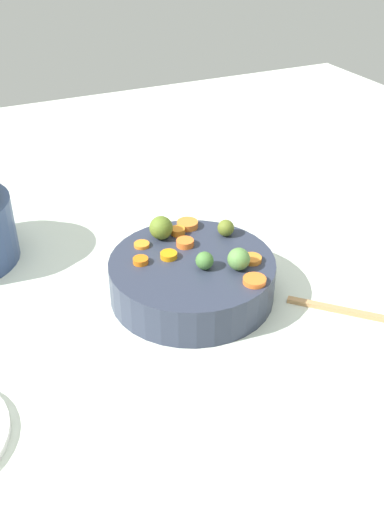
% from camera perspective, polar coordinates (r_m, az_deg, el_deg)
% --- Properties ---
extents(tabletop, '(2.40, 2.40, 0.02)m').
position_cam_1_polar(tabletop, '(1.01, -1.54, -5.44)').
color(tabletop, silver).
rests_on(tabletop, ground).
extents(serving_bowl_carrots, '(0.29, 0.29, 0.07)m').
position_cam_1_polar(serving_bowl_carrots, '(1.01, -0.00, -2.16)').
color(serving_bowl_carrots, '#2B3245').
rests_on(serving_bowl_carrots, tabletop).
extents(carrot_slice_0, '(0.04, 0.04, 0.01)m').
position_cam_1_polar(carrot_slice_0, '(0.94, 6.12, -2.39)').
color(carrot_slice_0, orange).
rests_on(carrot_slice_0, serving_bowl_carrots).
extents(carrot_slice_1, '(0.03, 0.03, 0.01)m').
position_cam_1_polar(carrot_slice_1, '(0.99, -5.04, -0.45)').
color(carrot_slice_1, orange).
rests_on(carrot_slice_1, serving_bowl_carrots).
extents(carrot_slice_2, '(0.04, 0.04, 0.01)m').
position_cam_1_polar(carrot_slice_2, '(1.00, 5.86, -0.30)').
color(carrot_slice_2, orange).
rests_on(carrot_slice_2, serving_bowl_carrots).
extents(carrot_slice_3, '(0.03, 0.03, 0.01)m').
position_cam_1_polar(carrot_slice_3, '(1.07, -1.39, 2.44)').
color(carrot_slice_3, orange).
rests_on(carrot_slice_3, serving_bowl_carrots).
extents(carrot_slice_4, '(0.04, 0.04, 0.01)m').
position_cam_1_polar(carrot_slice_4, '(1.03, -0.68, 1.30)').
color(carrot_slice_4, orange).
rests_on(carrot_slice_4, serving_bowl_carrots).
extents(carrot_slice_5, '(0.03, 0.03, 0.01)m').
position_cam_1_polar(carrot_slice_5, '(1.04, -4.93, 1.11)').
color(carrot_slice_5, orange).
rests_on(carrot_slice_5, serving_bowl_carrots).
extents(carrot_slice_6, '(0.04, 0.04, 0.01)m').
position_cam_1_polar(carrot_slice_6, '(1.00, -2.29, 0.07)').
color(carrot_slice_6, orange).
rests_on(carrot_slice_6, serving_bowl_carrots).
extents(carrot_slice_7, '(0.05, 0.05, 0.01)m').
position_cam_1_polar(carrot_slice_7, '(1.09, -0.45, 3.11)').
color(carrot_slice_7, orange).
rests_on(carrot_slice_7, serving_bowl_carrots).
extents(brussels_sprout_0, '(0.04, 0.04, 0.04)m').
position_cam_1_polar(brussels_sprout_0, '(1.05, -3.04, 2.77)').
color(brussels_sprout_0, '#597024').
rests_on(brussels_sprout_0, serving_bowl_carrots).
extents(brussels_sprout_1, '(0.03, 0.03, 0.03)m').
position_cam_1_polar(brussels_sprout_1, '(1.06, 3.32, 2.75)').
color(brussels_sprout_1, '#5E6D24').
rests_on(brussels_sprout_1, serving_bowl_carrots).
extents(brussels_sprout_2, '(0.04, 0.04, 0.04)m').
position_cam_1_polar(brussels_sprout_2, '(0.97, 4.59, -0.30)').
color(brussels_sprout_2, '#568541').
rests_on(brussels_sprout_2, serving_bowl_carrots).
extents(brussels_sprout_3, '(0.03, 0.03, 0.03)m').
position_cam_1_polar(brussels_sprout_3, '(0.97, 1.23, -0.45)').
color(brussels_sprout_3, '#447635').
rests_on(brussels_sprout_3, serving_bowl_carrots).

